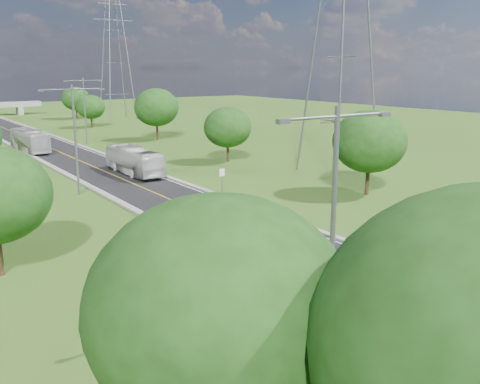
% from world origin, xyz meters
% --- Properties ---
extents(ground, '(260.00, 260.00, 0.00)m').
position_xyz_m(ground, '(0.00, 60.00, 0.00)').
color(ground, '#355919').
rests_on(ground, ground).
extents(road, '(8.00, 150.00, 0.06)m').
position_xyz_m(road, '(0.00, 66.00, 0.03)').
color(road, black).
rests_on(road, ground).
extents(curb_left, '(0.50, 150.00, 0.22)m').
position_xyz_m(curb_left, '(-4.25, 66.00, 0.11)').
color(curb_left, gray).
rests_on(curb_left, ground).
extents(curb_right, '(0.50, 150.00, 0.22)m').
position_xyz_m(curb_right, '(4.25, 66.00, 0.11)').
color(curb_right, gray).
rests_on(curb_right, ground).
extents(speed_limit_sign, '(0.55, 0.09, 2.40)m').
position_xyz_m(speed_limit_sign, '(5.20, 37.98, 1.60)').
color(speed_limit_sign, slate).
rests_on(speed_limit_sign, ground).
extents(streetlight_near_left, '(5.90, 0.25, 10.00)m').
position_xyz_m(streetlight_near_left, '(-6.00, 12.00, 5.94)').
color(streetlight_near_left, slate).
rests_on(streetlight_near_left, ground).
extents(streetlight_mid_left, '(5.90, 0.25, 10.00)m').
position_xyz_m(streetlight_mid_left, '(-6.00, 45.00, 5.94)').
color(streetlight_mid_left, slate).
rests_on(streetlight_mid_left, ground).
extents(streetlight_far_right, '(5.90, 0.25, 10.00)m').
position_xyz_m(streetlight_far_right, '(6.00, 78.00, 5.94)').
color(streetlight_far_right, slate).
rests_on(streetlight_far_right, ground).
extents(power_tower_near, '(9.00, 6.40, 28.00)m').
position_xyz_m(power_tower_near, '(22.00, 40.00, 14.01)').
color(power_tower_near, slate).
rests_on(power_tower_near, ground).
extents(power_tower_far, '(9.00, 6.40, 28.00)m').
position_xyz_m(power_tower_far, '(26.00, 115.00, 14.01)').
color(power_tower_far, slate).
rests_on(power_tower_far, ground).
extents(tree_la, '(7.14, 7.14, 8.30)m').
position_xyz_m(tree_la, '(-14.00, 8.00, 5.27)').
color(tree_la, black).
rests_on(tree_la, ground).
extents(tree_rb, '(6.72, 6.72, 7.82)m').
position_xyz_m(tree_rb, '(16.00, 30.00, 4.95)').
color(tree_rb, black).
rests_on(tree_rb, ground).
extents(tree_rc, '(5.88, 5.88, 6.84)m').
position_xyz_m(tree_rc, '(15.00, 52.00, 4.33)').
color(tree_rc, black).
rests_on(tree_rc, ground).
extents(tree_rd, '(7.14, 7.14, 8.30)m').
position_xyz_m(tree_rd, '(17.00, 76.00, 5.27)').
color(tree_rd, black).
rests_on(tree_rd, ground).
extents(tree_re, '(5.46, 5.46, 6.35)m').
position_xyz_m(tree_re, '(14.50, 100.00, 4.02)').
color(tree_re, black).
rests_on(tree_re, ground).
extents(tree_rf, '(6.30, 6.30, 7.33)m').
position_xyz_m(tree_rf, '(18.00, 120.00, 4.64)').
color(tree_rf, black).
rests_on(tree_rf, ground).
extents(bus_outbound, '(2.52, 10.58, 2.94)m').
position_xyz_m(bus_outbound, '(2.15, 51.11, 1.53)').
color(bus_outbound, silver).
rests_on(bus_outbound, road).
extents(bus_inbound, '(2.97, 11.05, 3.05)m').
position_xyz_m(bus_inbound, '(-3.20, 74.66, 1.59)').
color(bus_inbound, beige).
rests_on(bus_inbound, road).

